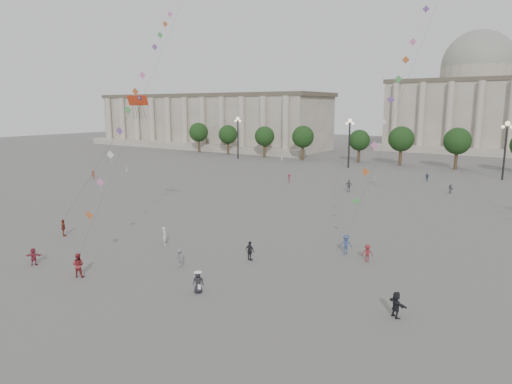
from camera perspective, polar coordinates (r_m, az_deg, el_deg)
The scene contains 27 objects.
ground at distance 36.00m, azimuth -10.78°, elevation -11.13°, with size 360.00×360.00×0.00m, color #5D5B58.
hall_west at distance 153.53m, azimuth -6.06°, elevation 8.81°, with size 84.00×26.22×17.20m.
hall_central at distance 154.54m, azimuth 25.65°, elevation 10.00°, with size 48.30×34.30×35.50m.
tree_row at distance 104.53m, azimuth 20.92°, elevation 5.66°, with size 137.12×5.12×8.00m.
lamp_post_far_west at distance 116.25m, azimuth -2.29°, elevation 7.75°, with size 2.00×0.90×10.65m.
lamp_post_mid_west at distance 101.39m, azimuth 11.61°, elevation 7.12°, with size 2.00×0.90×10.65m.
lamp_post_mid_east at distance 94.06m, azimuth 28.79°, elevation 5.76°, with size 2.00×0.90×10.65m.
person_crowd_0 at distance 87.12m, azimuth 20.58°, elevation 1.74°, with size 0.89×0.37×1.51m, color #324871.
person_crowd_1 at distance 94.20m, azimuth -15.82°, elevation 2.65°, with size 0.74×0.58×1.53m, color white.
person_crowd_2 at distance 89.49m, azimuth -19.68°, elevation 2.04°, with size 1.02×0.59×1.58m, color brown.
person_crowd_3 at distance 31.12m, azimuth 17.11°, elevation -13.30°, with size 1.59×0.51×1.72m, color black.
person_crowd_4 at distance 80.54m, azimuth 14.62°, elevation 1.41°, with size 1.44×0.46×1.56m, color silver.
person_crowd_6 at distance 38.99m, azimuth -9.57°, elevation -8.11°, with size 1.04×0.60×1.61m, color slate.
person_crowd_8 at distance 40.86m, azimuth 13.75°, elevation -7.43°, with size 1.00×0.57×1.55m, color maroon.
person_crowd_10 at distance 107.28m, azimuth 3.23°, elevation 4.05°, with size 0.67×0.44×1.83m, color beige.
person_crowd_12 at distance 76.48m, azimuth 23.14°, elevation 0.40°, with size 1.40×0.45×1.51m, color slate.
person_crowd_13 at distance 45.28m, azimuth -11.36°, elevation -5.40°, with size 0.64×0.42×1.76m, color silver.
person_crowd_16 at distance 73.10m, azimuth 11.52°, elevation 0.76°, with size 1.11×0.46×1.90m, color #58585C.
person_crowd_17 at distance 80.44m, azimuth 4.19°, elevation 1.71°, with size 0.98×0.56×1.51m, color maroon.
tourist_0 at distance 51.30m, azimuth -22.94°, elevation -4.14°, with size 1.04×0.43×1.78m, color maroon.
tourist_1 at distance 40.05m, azimuth -0.76°, elevation -7.36°, with size 1.00×0.42×1.71m, color #212227.
tourist_2 at distance 43.26m, azimuth -26.05°, elevation -7.26°, with size 1.38×0.44×1.49m, color maroon.
kite_flyer_0 at distance 38.89m, azimuth -21.35°, elevation -8.50°, with size 0.95×0.74×1.95m, color maroon.
kite_flyer_1 at distance 42.42m, azimuth 11.17°, elevation -6.46°, with size 1.17×0.67×1.82m, color #334774.
hat_person at distance 33.64m, azimuth -7.25°, elevation -11.05°, with size 0.93×0.90×1.69m.
dragon_kite at distance 49.92m, azimuth -14.60°, elevation 10.14°, with size 3.52×3.90×14.69m.
kite_train_west at distance 65.25m, azimuth -11.00°, elevation 19.83°, with size 27.28×46.88×69.05m.
Camera 1 is at (23.88, -23.46, 13.25)m, focal length 32.00 mm.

